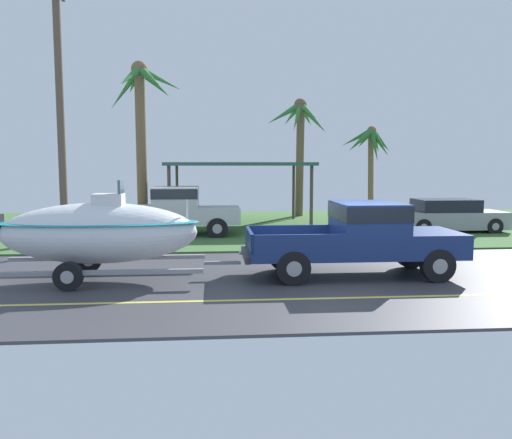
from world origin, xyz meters
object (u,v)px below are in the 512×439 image
at_px(boat_on_trailer, 99,232).
at_px(utility_pole, 60,110).
at_px(parked_pickup_background, 175,209).
at_px(palm_tree_mid, 142,107).
at_px(parked_sedan_near, 449,216).
at_px(palm_tree_near_left, 300,130).
at_px(carport_awning, 238,165).
at_px(pickup_truck_towing, 366,235).
at_px(palm_tree_near_right, 370,147).

xyz_separation_m(boat_on_trailer, utility_pole, (-2.00, 4.35, 3.33)).
distance_m(parked_pickup_background, palm_tree_mid, 4.76).
relative_size(parked_sedan_near, palm_tree_mid, 0.61).
bearing_deg(utility_pole, parked_pickup_background, 45.33).
bearing_deg(utility_pole, palm_tree_mid, 70.85).
distance_m(boat_on_trailer, parked_sedan_near, 14.72).
relative_size(parked_sedan_near, utility_pole, 0.50).
relative_size(parked_pickup_background, utility_pole, 0.69).
bearing_deg(palm_tree_near_left, palm_tree_mid, -146.33).
relative_size(parked_sedan_near, carport_awning, 0.68).
distance_m(pickup_truck_towing, palm_tree_near_right, 14.41).
xyz_separation_m(pickup_truck_towing, parked_pickup_background, (-5.28, 7.67, 0.04)).
relative_size(pickup_truck_towing, palm_tree_near_right, 1.16).
distance_m(pickup_truck_towing, palm_tree_mid, 12.46).
bearing_deg(carport_awning, pickup_truck_towing, -76.38).
bearing_deg(utility_pole, pickup_truck_towing, -26.93).
relative_size(boat_on_trailer, parked_pickup_background, 1.01).
height_order(palm_tree_near_right, utility_pole, utility_pole).
distance_m(parked_pickup_background, utility_pole, 5.80).
xyz_separation_m(boat_on_trailer, palm_tree_mid, (-0.16, 9.64, 3.98)).
xyz_separation_m(parked_sedan_near, palm_tree_mid, (-12.59, 1.77, 4.48)).
height_order(boat_on_trailer, palm_tree_near_right, palm_tree_near_right).
bearing_deg(parked_sedan_near, boat_on_trailer, -147.65).
bearing_deg(carport_awning, palm_tree_mid, -161.71).
height_order(pickup_truck_towing, palm_tree_near_left, palm_tree_near_left).
bearing_deg(palm_tree_mid, parked_pickup_background, -53.65).
bearing_deg(parked_pickup_background, carport_awning, 51.65).
height_order(boat_on_trailer, parked_pickup_background, boat_on_trailer).
xyz_separation_m(palm_tree_near_left, palm_tree_near_right, (3.45, -1.13, -0.87)).
bearing_deg(palm_tree_near_right, parked_pickup_background, -148.44).
relative_size(parked_sedan_near, palm_tree_near_right, 0.91).
xyz_separation_m(parked_sedan_near, palm_tree_near_right, (-1.63, 5.64, 3.02)).
bearing_deg(parked_sedan_near, carport_awning, 159.92).
bearing_deg(palm_tree_mid, parked_sedan_near, -8.01).
bearing_deg(boat_on_trailer, parked_sedan_near, 32.35).
distance_m(carport_awning, palm_tree_near_right, 7.40).
height_order(pickup_truck_towing, palm_tree_near_right, palm_tree_near_right).
distance_m(boat_on_trailer, palm_tree_near_left, 16.73).
xyz_separation_m(parked_sedan_near, palm_tree_near_left, (-5.08, 6.77, 3.90)).
bearing_deg(palm_tree_mid, palm_tree_near_right, 19.47).
xyz_separation_m(pickup_truck_towing, carport_awning, (-2.66, 10.99, 1.72)).
xyz_separation_m(parked_pickup_background, utility_pole, (-3.28, -3.32, 3.44)).
bearing_deg(boat_on_trailer, palm_tree_mid, 90.96).
bearing_deg(palm_tree_near_right, palm_tree_near_left, 161.89).
xyz_separation_m(pickup_truck_towing, palm_tree_near_right, (4.23, 13.51, 2.67)).
height_order(parked_sedan_near, palm_tree_near_right, palm_tree_near_right).
bearing_deg(utility_pole, palm_tree_near_left, 47.76).
xyz_separation_m(palm_tree_mid, utility_pole, (-1.84, -5.29, -0.65)).
xyz_separation_m(parked_pickup_background, parked_sedan_near, (11.14, 0.20, -0.39)).
bearing_deg(parked_pickup_background, boat_on_trailer, -99.52).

